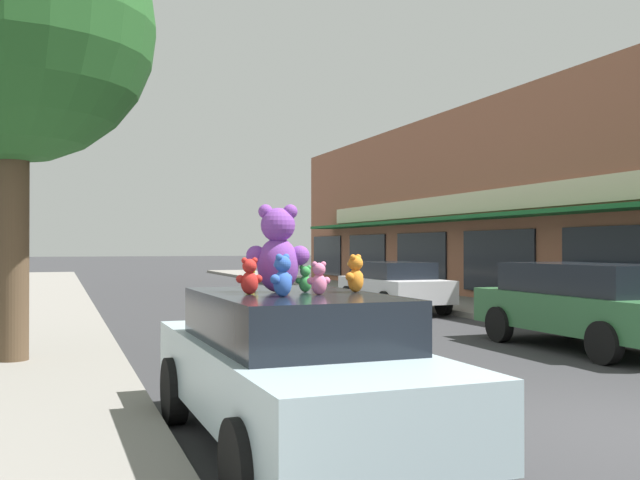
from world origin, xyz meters
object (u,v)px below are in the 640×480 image
at_px(teddy_bear_yellow, 251,277).
at_px(plush_art_car, 292,365).
at_px(teddy_bear_brown, 283,275).
at_px(street_tree, 14,25).
at_px(teddy_bear_red, 250,277).
at_px(teddy_bear_giant, 278,250).
at_px(teddy_bear_pink, 319,279).
at_px(teddy_bear_orange, 355,274).
at_px(teddy_bear_green, 305,279).
at_px(parked_car_far_center, 585,302).
at_px(parked_car_far_right, 394,285).
at_px(teddy_bear_blue, 282,276).

bearing_deg(teddy_bear_yellow, plush_art_car, 137.87).
height_order(teddy_bear_brown, street_tree, street_tree).
height_order(teddy_bear_brown, teddy_bear_red, teddy_bear_red).
relative_size(teddy_bear_giant, teddy_bear_pink, 2.78).
xyz_separation_m(plush_art_car, teddy_bear_yellow, (-0.13, 0.97, 0.77)).
xyz_separation_m(teddy_bear_orange, street_tree, (-3.27, 5.57, 3.62)).
xyz_separation_m(teddy_bear_green, parked_car_far_center, (6.80, 4.12, -0.71)).
bearing_deg(teddy_bear_brown, parked_car_far_right, -157.41).
bearing_deg(teddy_bear_orange, teddy_bear_green, -62.45).
height_order(teddy_bear_giant, teddy_bear_yellow, teddy_bear_giant).
height_order(teddy_bear_brown, parked_car_far_right, teddy_bear_brown).
relative_size(teddy_bear_pink, teddy_bear_orange, 0.83).
height_order(teddy_bear_pink, parked_car_far_right, teddy_bear_pink).
relative_size(teddy_bear_giant, teddy_bear_orange, 2.31).
relative_size(plush_art_car, teddy_bear_pink, 15.45).
xyz_separation_m(teddy_bear_pink, street_tree, (-2.83, 5.77, 3.65)).
distance_m(teddy_bear_blue, teddy_bear_green, 0.68).
bearing_deg(street_tree, parked_car_far_center, -7.40).
height_order(parked_car_far_center, parked_car_far_right, parked_car_far_center).
bearing_deg(parked_car_far_right, parked_car_far_center, -90.00).
height_order(plush_art_car, street_tree, street_tree).
distance_m(parked_car_far_right, street_tree, 12.51).
bearing_deg(plush_art_car, teddy_bear_red, -177.08).
height_order(teddy_bear_giant, teddy_bear_green, teddy_bear_giant).
bearing_deg(teddy_bear_pink, teddy_bear_yellow, -74.09).
bearing_deg(parked_car_far_center, street_tree, 172.60).
xyz_separation_m(parked_car_far_right, street_tree, (-9.63, -6.61, 4.46)).
bearing_deg(teddy_bear_red, parked_car_far_center, -146.72).
bearing_deg(street_tree, teddy_bear_orange, -59.60).
bearing_deg(parked_car_far_center, teddy_bear_brown, -153.37).
distance_m(plush_art_car, teddy_bear_red, 0.92).
xyz_separation_m(plush_art_car, teddy_bear_brown, (0.18, 0.83, 0.80)).
xyz_separation_m(plush_art_car, street_tree, (-2.66, 5.49, 4.45)).
xyz_separation_m(teddy_bear_yellow, parked_car_far_right, (7.10, 11.13, -0.78)).
relative_size(plush_art_car, teddy_bear_blue, 12.46).
distance_m(plush_art_car, teddy_bear_green, 0.81).
bearing_deg(teddy_bear_blue, teddy_bear_orange, 165.62).
distance_m(teddy_bear_blue, parked_car_far_center, 8.61).
xyz_separation_m(teddy_bear_brown, parked_car_far_center, (6.79, 3.41, -0.73)).
bearing_deg(plush_art_car, teddy_bear_orange, -8.01).
height_order(teddy_bear_pink, parked_car_far_center, teddy_bear_pink).
distance_m(plush_art_car, teddy_bear_blue, 0.97).
distance_m(teddy_bear_red, parked_car_far_right, 14.22).
distance_m(teddy_bear_green, street_tree, 7.09).
bearing_deg(street_tree, parked_car_far_right, 34.44).
height_order(teddy_bear_blue, teddy_bear_yellow, teddy_bear_blue).
height_order(plush_art_car, teddy_bear_red, teddy_bear_red).
height_order(teddy_bear_green, teddy_bear_yellow, teddy_bear_green).
height_order(teddy_bear_orange, parked_car_far_right, teddy_bear_orange).
distance_m(teddy_bear_blue, teddy_bear_orange, 0.90).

